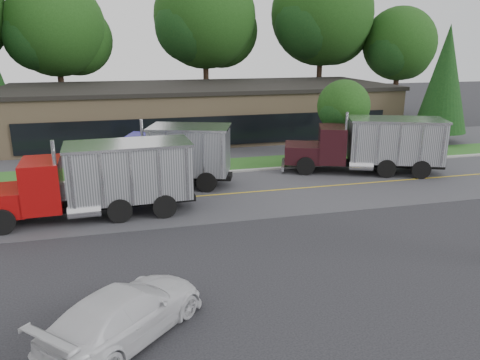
# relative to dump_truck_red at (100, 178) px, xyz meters

# --- Properties ---
(ground) EXTENTS (140.00, 140.00, 0.00)m
(ground) POSITION_rel_dump_truck_red_xyz_m (5.78, -7.35, -1.81)
(ground) COLOR #333339
(ground) RESTS_ON ground
(road) EXTENTS (60.00, 8.00, 0.02)m
(road) POSITION_rel_dump_truck_red_xyz_m (5.78, 1.65, -1.81)
(road) COLOR #4B4B50
(road) RESTS_ON ground
(center_line) EXTENTS (60.00, 0.12, 0.01)m
(center_line) POSITION_rel_dump_truck_red_xyz_m (5.78, 1.65, -1.81)
(center_line) COLOR gold
(center_line) RESTS_ON ground
(curb) EXTENTS (60.00, 0.30, 0.12)m
(curb) POSITION_rel_dump_truck_red_xyz_m (5.78, 5.85, -1.81)
(curb) COLOR #9E9E99
(curb) RESTS_ON ground
(grass_verge) EXTENTS (60.00, 3.40, 0.03)m
(grass_verge) POSITION_rel_dump_truck_red_xyz_m (5.78, 7.65, -1.81)
(grass_verge) COLOR #2F6623
(grass_verge) RESTS_ON ground
(far_parking) EXTENTS (60.00, 7.00, 0.02)m
(far_parking) POSITION_rel_dump_truck_red_xyz_m (5.78, 12.65, -1.81)
(far_parking) COLOR #4B4B50
(far_parking) RESTS_ON ground
(strip_mall) EXTENTS (32.00, 12.00, 4.00)m
(strip_mall) POSITION_rel_dump_truck_red_xyz_m (7.78, 18.65, 0.19)
(strip_mall) COLOR #A08562
(strip_mall) RESTS_ON ground
(tree_far_b) EXTENTS (9.55, 8.99, 13.62)m
(tree_far_b) POSITION_rel_dump_truck_red_xyz_m (-4.08, 26.77, 6.88)
(tree_far_b) COLOR #382619
(tree_far_b) RESTS_ON ground
(tree_far_c) EXTENTS (10.66, 10.03, 15.20)m
(tree_far_c) POSITION_rel_dump_truck_red_xyz_m (9.94, 26.78, 7.89)
(tree_far_c) COLOR #382619
(tree_far_c) RESTS_ON ground
(tree_far_d) EXTENTS (11.06, 10.41, 15.78)m
(tree_far_d) POSITION_rel_dump_truck_red_xyz_m (21.94, 25.78, 8.26)
(tree_far_d) COLOR #382619
(tree_far_d) RESTS_ON ground
(tree_far_e) EXTENTS (7.99, 7.52, 11.40)m
(tree_far_e) POSITION_rel_dump_truck_red_xyz_m (29.90, 23.75, 5.46)
(tree_far_e) COLOR #382619
(tree_far_e) RESTS_ON ground
(evergreen_right) EXTENTS (4.03, 4.03, 9.16)m
(evergreen_right) POSITION_rel_dump_truck_red_xyz_m (25.78, 10.65, 3.22)
(evergreen_right) COLOR #382619
(evergreen_right) RESTS_ON ground
(tree_verge) EXTENTS (3.78, 3.56, 5.40)m
(tree_verge) POSITION_rel_dump_truck_red_xyz_m (15.83, 7.70, 1.62)
(tree_verge) COLOR #382619
(tree_verge) RESTS_ON ground
(dump_truck_red) EXTENTS (9.75, 3.04, 3.36)m
(dump_truck_red) POSITION_rel_dump_truck_red_xyz_m (0.00, 0.00, 0.00)
(dump_truck_red) COLOR black
(dump_truck_red) RESTS_ON ground
(dump_truck_blue) EXTENTS (7.73, 4.73, 3.36)m
(dump_truck_blue) POSITION_rel_dump_truck_red_xyz_m (3.73, 4.08, -0.01)
(dump_truck_blue) COLOR black
(dump_truck_blue) RESTS_ON ground
(dump_truck_maroon) EXTENTS (9.70, 5.71, 3.36)m
(dump_truck_maroon) POSITION_rel_dump_truck_red_xyz_m (15.94, 3.76, -0.00)
(dump_truck_maroon) COLOR black
(dump_truck_maroon) RESTS_ON ground
(rally_car) EXTENTS (5.06, 5.03, 1.47)m
(rally_car) POSITION_rel_dump_truck_red_xyz_m (0.87, -9.92, -1.08)
(rally_car) COLOR silver
(rally_car) RESTS_ON ground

